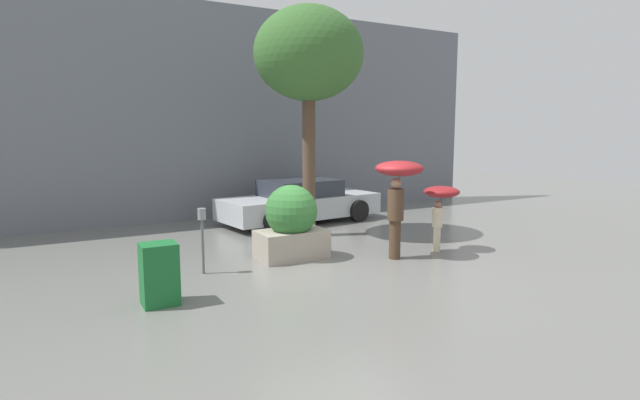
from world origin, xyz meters
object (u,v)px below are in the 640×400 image
at_px(planter_box, 291,223).
at_px(newspaper_box, 159,274).
at_px(street_tree, 309,56).
at_px(person_adult, 398,182).
at_px(person_child, 441,198).
at_px(parked_car_near, 300,202).
at_px(parking_meter, 202,227).

xyz_separation_m(planter_box, newspaper_box, (-2.83, -1.47, -0.25)).
height_order(planter_box, street_tree, street_tree).
height_order(person_adult, newspaper_box, person_adult).
height_order(planter_box, person_child, planter_box).
bearing_deg(planter_box, newspaper_box, -152.58).
relative_size(person_adult, street_tree, 0.36).
bearing_deg(street_tree, newspaper_box, -142.41).
distance_m(person_child, parked_car_near, 4.55).
xyz_separation_m(planter_box, parked_car_near, (1.96, 3.45, -0.15)).
bearing_deg(parked_car_near, parking_meter, 127.32).
xyz_separation_m(parked_car_near, street_tree, (-0.65, -1.73, 3.63)).
bearing_deg(newspaper_box, parking_meter, 51.28).
height_order(person_adult, person_child, person_adult).
bearing_deg(planter_box, person_adult, -28.11).
distance_m(person_adult, person_child, 1.21).
height_order(planter_box, parking_meter, planter_box).
xyz_separation_m(person_child, newspaper_box, (-5.80, -0.51, -0.66)).
distance_m(planter_box, parking_meter, 1.85).
xyz_separation_m(planter_box, person_adult, (1.84, -0.98, 0.80)).
distance_m(parking_meter, newspaper_box, 1.64).
bearing_deg(person_child, street_tree, 117.70).
distance_m(person_adult, parking_meter, 3.80).
relative_size(planter_box, parking_meter, 1.25).
relative_size(planter_box, person_child, 1.07).
relative_size(parked_car_near, street_tree, 0.86).
height_order(street_tree, newspaper_box, street_tree).
bearing_deg(planter_box, parked_car_near, 60.42).
bearing_deg(newspaper_box, planter_box, 27.42).
distance_m(planter_box, newspaper_box, 3.19).
height_order(person_adult, parking_meter, person_adult).
xyz_separation_m(person_adult, newspaper_box, (-4.66, -0.48, -1.06)).
distance_m(street_tree, newspaper_box, 6.42).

